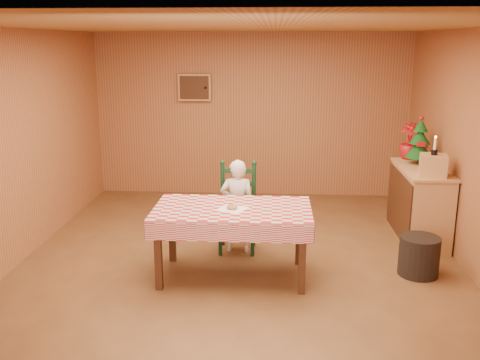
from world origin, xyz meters
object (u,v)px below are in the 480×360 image
Objects in this scene: seated_child at (237,206)px; storage_bin at (419,256)px; shelf_unit at (419,204)px; christmas_tree at (420,142)px; crate at (433,165)px; ladder_chair at (238,209)px; dining_table at (232,215)px.

storage_bin is (2.00, -0.57, -0.35)m from seated_child.
christmas_tree is at bearing 88.02° from shelf_unit.
shelf_unit is at bearing 91.23° from crate.
crate is at bearing 2.40° from ladder_chair.
christmas_tree reaches higher than shelf_unit.
dining_table is 2.47m from crate.
shelf_unit is 0.79m from christmas_tree.
seated_child is at bearing -160.59° from christmas_tree.
seated_child is 3.75× the size of crate.
dining_table is 1.34× the size of shelf_unit.
shelf_unit is 1.18m from storage_bin.
shelf_unit is 2.00× the size of christmas_tree.
christmas_tree is at bearing 33.94° from dining_table.
ladder_chair reaches higher than storage_bin.
ladder_chair is at bearing -161.88° from christmas_tree.
christmas_tree reaches higher than ladder_chair.
shelf_unit is at bearing -166.31° from seated_child.
crate is 1.14m from storage_bin.
storage_bin is (2.00, 0.16, -0.47)m from dining_table.
christmas_tree is 1.72m from storage_bin.
christmas_tree is (0.01, 0.25, 0.74)m from shelf_unit.
seated_child is at bearing 164.20° from storage_bin.
seated_child is 2.50m from christmas_tree.
crate is at bearing -90.00° from christmas_tree.
christmas_tree reaches higher than dining_table.
crate is (2.28, 0.15, 0.49)m from seated_child.
shelf_unit is (2.27, 1.28, -0.22)m from dining_table.
seated_child is (0.00, 0.73, -0.13)m from dining_table.
dining_table is at bearing -158.82° from crate.
shelf_unit is 0.71m from crate.
storage_bin is at bearing 4.67° from dining_table.
shelf_unit is at bearing 12.32° from ladder_chair.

